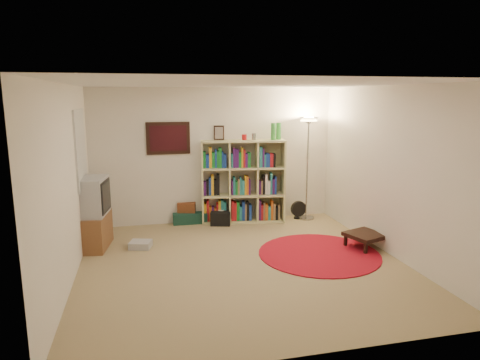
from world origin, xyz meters
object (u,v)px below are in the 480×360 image
at_px(bookshelf, 242,182).
at_px(floor_fan, 298,210).
at_px(side_table, 365,236).
at_px(floor_lamp, 308,135).
at_px(suitcase, 190,217).
at_px(tv_stand, 89,214).

bearing_deg(bookshelf, floor_fan, 3.24).
xyz_separation_m(bookshelf, side_table, (1.54, -1.88, -0.55)).
bearing_deg(floor_lamp, bookshelf, 173.99).
relative_size(bookshelf, floor_fan, 5.30).
bearing_deg(suitcase, floor_fan, -6.06).
relative_size(floor_fan, suitcase, 0.55).
bearing_deg(side_table, bookshelf, 129.25).
xyz_separation_m(tv_stand, suitcase, (1.67, 1.05, -0.44)).
height_order(suitcase, side_table, side_table).
xyz_separation_m(bookshelf, suitcase, (-0.98, 0.16, -0.65)).
bearing_deg(floor_lamp, floor_fan, 167.66).
relative_size(floor_fan, side_table, 0.53).
xyz_separation_m(bookshelf, floor_fan, (1.11, -0.10, -0.57)).
height_order(bookshelf, suitcase, bookshelf).
relative_size(floor_lamp, tv_stand, 1.76).
distance_m(tv_stand, side_table, 4.31).
height_order(bookshelf, floor_lamp, floor_lamp).
bearing_deg(floor_fan, floor_lamp, -19.54).
bearing_deg(suitcase, side_table, -38.04).
height_order(tv_stand, side_table, tv_stand).
xyz_separation_m(bookshelf, floor_lamp, (1.25, -0.13, 0.88)).
distance_m(floor_fan, side_table, 1.83).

